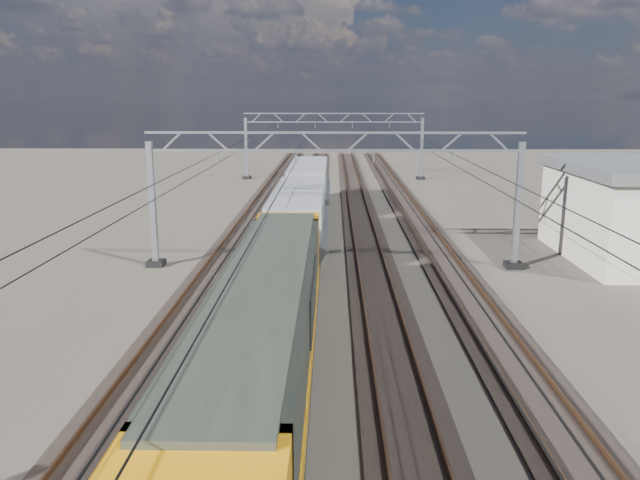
{
  "coord_description": "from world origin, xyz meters",
  "views": [
    {
      "loc": [
        -0.07,
        -27.96,
        8.85
      ],
      "look_at": [
        -0.65,
        -0.06,
        2.4
      ],
      "focal_mm": 35.0,
      "sensor_mm": 36.0,
      "label": 1
    }
  ],
  "objects_px": {
    "catenary_gantry_far": "(334,143)",
    "hopper_wagon_lead": "(299,216)",
    "locomotive": "(266,326)",
    "hopper_wagon_mid": "(308,182)",
    "catenary_gantry_mid": "(334,194)"
  },
  "relations": [
    {
      "from": "catenary_gantry_mid",
      "to": "hopper_wagon_mid",
      "type": "height_order",
      "value": "catenary_gantry_mid"
    },
    {
      "from": "catenary_gantry_far",
      "to": "hopper_wagon_lead",
      "type": "bearing_deg",
      "value": -93.45
    },
    {
      "from": "locomotive",
      "to": "hopper_wagon_mid",
      "type": "relative_size",
      "value": 1.62
    },
    {
      "from": "catenary_gantry_mid",
      "to": "catenary_gantry_far",
      "type": "xyz_separation_m",
      "value": [
        0.0,
        36.0,
        0.0
      ]
    },
    {
      "from": "locomotive",
      "to": "hopper_wagon_mid",
      "type": "bearing_deg",
      "value": 90.0
    },
    {
      "from": "catenary_gantry_far",
      "to": "catenary_gantry_mid",
      "type": "bearing_deg",
      "value": -90.0
    },
    {
      "from": "hopper_wagon_mid",
      "to": "hopper_wagon_lead",
      "type": "bearing_deg",
      "value": -90.0
    },
    {
      "from": "locomotive",
      "to": "hopper_wagon_lead",
      "type": "distance_m",
      "value": 17.7
    },
    {
      "from": "catenary_gantry_far",
      "to": "locomotive",
      "type": "xyz_separation_m",
      "value": [
        -2.0,
        -50.91,
        -1.58
      ]
    },
    {
      "from": "catenary_gantry_far",
      "to": "hopper_wagon_lead",
      "type": "height_order",
      "value": "catenary_gantry_far"
    },
    {
      "from": "catenary_gantry_mid",
      "to": "locomotive",
      "type": "relative_size",
      "value": 0.94
    },
    {
      "from": "catenary_gantry_far",
      "to": "hopper_wagon_mid",
      "type": "relative_size",
      "value": 1.53
    },
    {
      "from": "catenary_gantry_mid",
      "to": "hopper_wagon_mid",
      "type": "relative_size",
      "value": 1.53
    },
    {
      "from": "locomotive",
      "to": "hopper_wagon_lead",
      "type": "height_order",
      "value": "locomotive"
    },
    {
      "from": "catenary_gantry_mid",
      "to": "catenary_gantry_far",
      "type": "bearing_deg",
      "value": 90.0
    }
  ]
}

